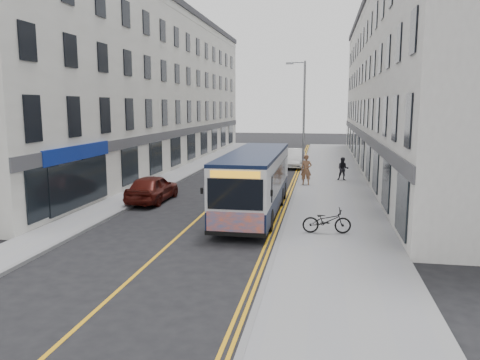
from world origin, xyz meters
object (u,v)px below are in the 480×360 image
at_px(pedestrian_near, 306,170).
at_px(car_white, 294,158).
at_px(city_bus, 255,180).
at_px(pedestrian_far, 343,169).
at_px(car_maroon, 152,188).
at_px(streetlamp, 303,117).
at_px(bicycle, 327,221).

height_order(pedestrian_near, car_white, pedestrian_near).
bearing_deg(pedestrian_near, city_bus, -95.97).
bearing_deg(car_white, pedestrian_far, -62.37).
relative_size(pedestrian_far, car_maroon, 0.36).
bearing_deg(pedestrian_near, streetlamp, 110.41).
xyz_separation_m(city_bus, car_white, (0.78, 17.39, -0.86)).
bearing_deg(streetlamp, bicycle, -83.07).
height_order(city_bus, car_maroon, city_bus).
height_order(streetlamp, car_maroon, streetlamp).
distance_m(city_bus, bicycle, 4.88).
height_order(city_bus, car_white, city_bus).
relative_size(bicycle, car_white, 0.41).
bearing_deg(streetlamp, pedestrian_near, -78.45).
xyz_separation_m(pedestrian_far, car_white, (-3.73, 7.11, -0.13)).
relative_size(bicycle, pedestrian_near, 0.99).
height_order(pedestrian_far, car_white, pedestrian_far).
relative_size(city_bus, pedestrian_near, 5.32).
bearing_deg(pedestrian_far, streetlamp, -167.89).
bearing_deg(bicycle, pedestrian_far, -10.68).
relative_size(pedestrian_near, pedestrian_far, 1.24).
xyz_separation_m(streetlamp, pedestrian_near, (0.38, -1.84, -3.30)).
distance_m(pedestrian_near, car_maroon, 10.12).
bearing_deg(car_white, streetlamp, -82.70).
xyz_separation_m(city_bus, car_maroon, (-5.82, 1.79, -0.89)).
relative_size(pedestrian_near, car_maroon, 0.44).
distance_m(streetlamp, car_maroon, 11.67).
bearing_deg(pedestrian_near, car_white, 107.05).
bearing_deg(pedestrian_far, bicycle, -90.91).
height_order(streetlamp, car_white, streetlamp).
relative_size(streetlamp, pedestrian_far, 5.15).
bearing_deg(streetlamp, city_bus, -100.05).
relative_size(streetlamp, bicycle, 4.19).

